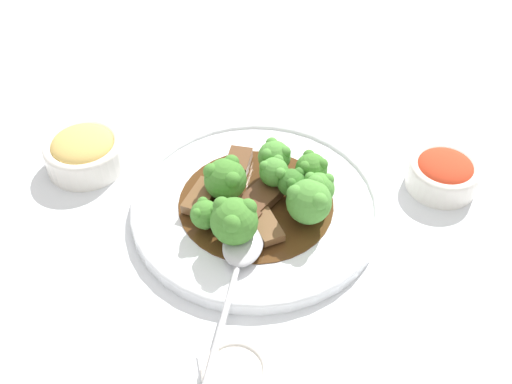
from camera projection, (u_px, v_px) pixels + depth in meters
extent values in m
plane|color=silver|center=(256.00, 211.00, 0.77)|extent=(4.00, 4.00, 0.00)
cylinder|color=white|center=(256.00, 207.00, 0.76)|extent=(0.32, 0.32, 0.01)
torus|color=white|center=(256.00, 203.00, 0.76)|extent=(0.32, 0.32, 0.01)
cylinder|color=#4C2D14|center=(256.00, 203.00, 0.76)|extent=(0.20, 0.20, 0.00)
cube|color=#56331E|center=(260.00, 200.00, 0.74)|extent=(0.07, 0.08, 0.01)
cube|color=brown|center=(201.00, 197.00, 0.75)|extent=(0.06, 0.06, 0.01)
cube|color=brown|center=(266.00, 223.00, 0.72)|extent=(0.06, 0.04, 0.01)
cube|color=#56331E|center=(235.00, 216.00, 0.72)|extent=(0.06, 0.06, 0.01)
cube|color=brown|center=(239.00, 162.00, 0.79)|extent=(0.05, 0.05, 0.02)
cylinder|color=#8EB756|center=(310.00, 181.00, 0.77)|extent=(0.01, 0.01, 0.01)
sphere|color=#427F2D|center=(311.00, 169.00, 0.75)|extent=(0.04, 0.04, 0.04)
sphere|color=#427F2D|center=(309.00, 156.00, 0.75)|extent=(0.02, 0.02, 0.02)
sphere|color=#427F2D|center=(305.00, 167.00, 0.74)|extent=(0.02, 0.02, 0.02)
sphere|color=#427F2D|center=(322.00, 164.00, 0.74)|extent=(0.02, 0.02, 0.02)
cylinder|color=#8EB756|center=(317.00, 200.00, 0.75)|extent=(0.01, 0.01, 0.01)
sphere|color=#4C8E38|center=(318.00, 189.00, 0.73)|extent=(0.04, 0.04, 0.04)
sphere|color=#4C8E38|center=(311.00, 178.00, 0.73)|extent=(0.02, 0.02, 0.02)
sphere|color=#4C8E38|center=(319.00, 189.00, 0.71)|extent=(0.02, 0.02, 0.02)
sphere|color=#4C8E38|center=(328.00, 179.00, 0.73)|extent=(0.02, 0.02, 0.02)
cylinder|color=#8EB756|center=(226.00, 193.00, 0.76)|extent=(0.02, 0.02, 0.01)
sphere|color=#427F2D|center=(225.00, 180.00, 0.74)|extent=(0.05, 0.05, 0.05)
sphere|color=#427F2D|center=(211.00, 172.00, 0.73)|extent=(0.02, 0.02, 0.02)
sphere|color=#427F2D|center=(232.00, 179.00, 0.72)|extent=(0.02, 0.02, 0.02)
sphere|color=#427F2D|center=(231.00, 163.00, 0.74)|extent=(0.02, 0.02, 0.02)
cylinder|color=#8EB756|center=(206.00, 224.00, 0.72)|extent=(0.01, 0.01, 0.01)
sphere|color=#427F2D|center=(205.00, 214.00, 0.71)|extent=(0.04, 0.04, 0.04)
sphere|color=#427F2D|center=(197.00, 214.00, 0.70)|extent=(0.01, 0.01, 0.01)
sphere|color=#427F2D|center=(213.00, 211.00, 0.70)|extent=(0.01, 0.01, 0.01)
sphere|color=#427F2D|center=(203.00, 202.00, 0.71)|extent=(0.01, 0.01, 0.01)
cylinder|color=#7FA84C|center=(291.00, 194.00, 0.75)|extent=(0.01, 0.01, 0.01)
sphere|color=#387028|center=(292.00, 183.00, 0.74)|extent=(0.04, 0.04, 0.04)
sphere|color=#387028|center=(291.00, 183.00, 0.72)|extent=(0.01, 0.01, 0.01)
sphere|color=#387028|center=(300.00, 175.00, 0.73)|extent=(0.01, 0.01, 0.01)
sphere|color=#387028|center=(284.00, 174.00, 0.74)|extent=(0.01, 0.01, 0.01)
cylinder|color=#8EB756|center=(274.00, 184.00, 0.76)|extent=(0.01, 0.01, 0.02)
sphere|color=#4C8E38|center=(274.00, 172.00, 0.75)|extent=(0.04, 0.04, 0.04)
sphere|color=#4C8E38|center=(280.00, 171.00, 0.73)|extent=(0.01, 0.01, 0.01)
sphere|color=#4C8E38|center=(278.00, 160.00, 0.75)|extent=(0.01, 0.01, 0.01)
sphere|color=#4C8E38|center=(265.00, 166.00, 0.74)|extent=(0.01, 0.01, 0.01)
cylinder|color=#7FA84C|center=(274.00, 170.00, 0.78)|extent=(0.01, 0.01, 0.01)
sphere|color=#4C8E38|center=(274.00, 157.00, 0.77)|extent=(0.04, 0.04, 0.04)
sphere|color=#4C8E38|center=(285.00, 152.00, 0.76)|extent=(0.02, 0.02, 0.02)
sphere|color=#4C8E38|center=(272.00, 143.00, 0.77)|extent=(0.02, 0.02, 0.02)
sphere|color=#4C8E38|center=(267.00, 155.00, 0.75)|extent=(0.02, 0.02, 0.02)
cylinder|color=#7FA84C|center=(235.00, 236.00, 0.70)|extent=(0.02, 0.02, 0.01)
sphere|color=#427F2D|center=(234.00, 221.00, 0.68)|extent=(0.06, 0.06, 0.06)
sphere|color=#427F2D|center=(248.00, 208.00, 0.68)|extent=(0.02, 0.02, 0.02)
sphere|color=#427F2D|center=(222.00, 206.00, 0.68)|extent=(0.02, 0.02, 0.02)
sphere|color=#427F2D|center=(232.00, 224.00, 0.66)|extent=(0.02, 0.02, 0.02)
cylinder|color=#8EB756|center=(308.00, 216.00, 0.73)|extent=(0.02, 0.02, 0.01)
sphere|color=#4C8E38|center=(309.00, 202.00, 0.71)|extent=(0.05, 0.05, 0.05)
sphere|color=#4C8E38|center=(315.00, 184.00, 0.71)|extent=(0.02, 0.02, 0.02)
sphere|color=#4C8E38|center=(295.00, 194.00, 0.70)|extent=(0.02, 0.02, 0.02)
sphere|color=#4C8E38|center=(319.00, 201.00, 0.69)|extent=(0.02, 0.02, 0.02)
ellipsoid|color=#B7B7BC|center=(243.00, 244.00, 0.69)|extent=(0.08, 0.07, 0.01)
cylinder|color=#B7B7BC|center=(220.00, 332.00, 0.62)|extent=(0.15, 0.07, 0.01)
cylinder|color=white|center=(440.00, 184.00, 0.80)|extent=(0.05, 0.05, 0.01)
cylinder|color=white|center=(442.00, 177.00, 0.79)|extent=(0.09, 0.09, 0.03)
torus|color=white|center=(445.00, 168.00, 0.78)|extent=(0.09, 0.09, 0.01)
ellipsoid|color=red|center=(445.00, 166.00, 0.78)|extent=(0.07, 0.07, 0.02)
cylinder|color=white|center=(87.00, 164.00, 0.83)|extent=(0.06, 0.06, 0.01)
cylinder|color=white|center=(85.00, 155.00, 0.81)|extent=(0.11, 0.11, 0.04)
torus|color=white|center=(83.00, 145.00, 0.80)|extent=(0.11, 0.11, 0.01)
ellipsoid|color=tan|center=(82.00, 144.00, 0.80)|extent=(0.08, 0.08, 0.03)
cylinder|color=white|center=(235.00, 373.00, 0.60)|extent=(0.07, 0.07, 0.01)
torus|color=white|center=(235.00, 371.00, 0.60)|extent=(0.07, 0.07, 0.01)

